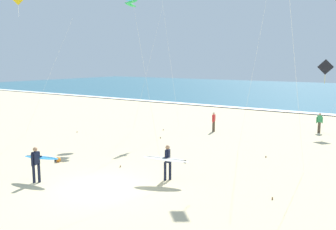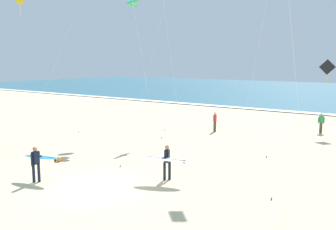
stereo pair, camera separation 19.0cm
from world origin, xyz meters
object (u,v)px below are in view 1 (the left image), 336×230
object	(u,v)px
kite_arc_cobalt_far	(131,2)
bystander_green_top	(319,123)
kite_diamond_golden_close	(20,2)
beach_ball	(58,160)
surfer_trailing	(38,160)
bystander_red_top	(214,122)
kite_diamond_charcoal_distant	(326,69)
surfer_lead	(167,160)

from	to	relation	value
kite_arc_cobalt_far	bystander_green_top	world-z (taller)	kite_arc_cobalt_far
kite_diamond_golden_close	beach_ball	distance (m)	13.40
surfer_trailing	beach_ball	xyz separation A→B (m)	(-1.96, 2.71, -0.90)
kite_diamond_golden_close	bystander_red_top	bearing A→B (deg)	38.43
kite_arc_cobalt_far	beach_ball	size ratio (longest dim) A/B	37.18
surfer_trailing	kite_diamond_charcoal_distant	xyz separation A→B (m)	(8.47, 20.54, 3.99)
surfer_trailing	kite_diamond_golden_close	bearing A→B (deg)	147.54
bystander_green_top	beach_ball	distance (m)	20.06
beach_ball	surfer_trailing	bearing A→B (deg)	-54.12
surfer_lead	surfer_trailing	distance (m)	6.02
kite_diamond_golden_close	bystander_red_top	distance (m)	17.26
kite_diamond_charcoal_distant	kite_arc_cobalt_far	bearing A→B (deg)	-146.26
kite_arc_cobalt_far	beach_ball	distance (m)	13.84
kite_diamond_charcoal_distant	bystander_red_top	world-z (taller)	kite_diamond_charcoal_distant
kite_diamond_golden_close	beach_ball	xyz separation A→B (m)	(8.29, -3.81, -9.81)
kite_diamond_charcoal_distant	bystander_green_top	xyz separation A→B (m)	(-0.11, -0.63, -4.21)
kite_diamond_charcoal_distant	bystander_green_top	size ratio (longest dim) A/B	3.64
kite_diamond_charcoal_distant	bystander_green_top	distance (m)	4.26
bystander_red_top	beach_ball	bearing A→B (deg)	-103.83
surfer_trailing	bystander_red_top	world-z (taller)	surfer_trailing
kite_arc_cobalt_far	kite_diamond_charcoal_distant	bearing A→B (deg)	33.74
surfer_trailing	kite_diamond_golden_close	xyz separation A→B (m)	(-10.25, 6.52, 8.91)
surfer_lead	kite_diamond_charcoal_distant	distance (m)	17.91
surfer_lead	kite_diamond_charcoal_distant	xyz separation A→B (m)	(3.52, 17.11, 3.98)
kite_diamond_golden_close	surfer_trailing	bearing A→B (deg)	-32.46
kite_arc_cobalt_far	surfer_trailing	bearing A→B (deg)	-70.65
beach_ball	kite_diamond_golden_close	bearing A→B (deg)	155.33
bystander_red_top	bystander_green_top	bearing A→B (deg)	30.94
kite_diamond_golden_close	beach_ball	size ratio (longest dim) A/B	39.17
surfer_trailing	bystander_red_top	xyz separation A→B (m)	(1.22, 15.62, -0.23)
surfer_trailing	beach_ball	distance (m)	3.47
beach_ball	surfer_lead	bearing A→B (deg)	5.94
surfer_lead	bystander_red_top	size ratio (longest dim) A/B	1.40
surfer_lead	kite_diamond_golden_close	world-z (taller)	kite_diamond_golden_close
surfer_lead	kite_diamond_charcoal_distant	size ratio (longest dim) A/B	0.38
surfer_lead	kite_diamond_charcoal_distant	world-z (taller)	kite_diamond_charcoal_distant
surfer_lead	kite_arc_cobalt_far	distance (m)	15.51
surfer_trailing	bystander_green_top	xyz separation A→B (m)	(8.36, 19.90, -0.23)
surfer_lead	kite_arc_cobalt_far	world-z (taller)	kite_arc_cobalt_far
kite_arc_cobalt_far	bystander_green_top	xyz separation A→B (m)	(12.59, 7.85, -9.29)
kite_diamond_charcoal_distant	kite_diamond_golden_close	world-z (taller)	kite_diamond_golden_close
beach_ball	bystander_green_top	bearing A→B (deg)	59.01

